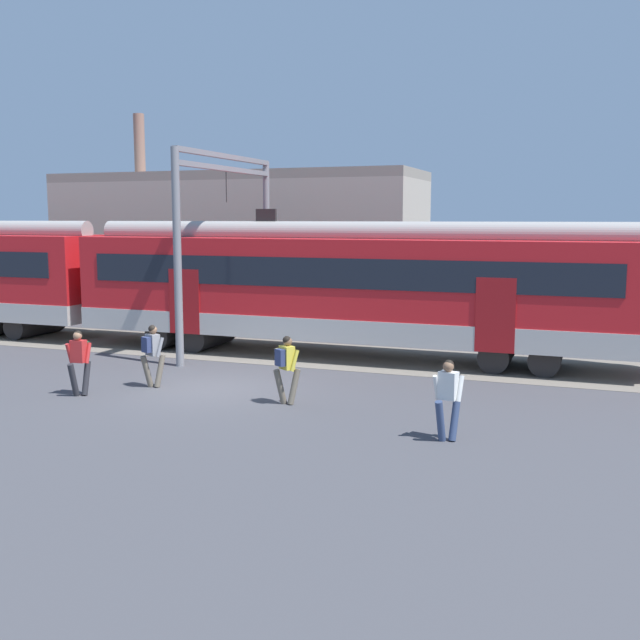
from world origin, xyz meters
name	(u,v)px	position (x,y,z in m)	size (l,w,h in m)	color
ground_plane	(211,389)	(0.00, 0.00, 0.00)	(160.00, 160.00, 0.00)	#424247
track_bed	(65,337)	(-9.21, 5.60, 0.01)	(80.00, 4.40, 0.01)	slate
pedestrian_red	(79,357)	(-2.72, -1.78, 0.99)	(0.53, 0.65, 1.67)	#28282D
pedestrian_grey	(152,350)	(-1.53, -0.36, 0.99)	(0.65, 0.58, 1.67)	#6B6051
pedestrian_yellow	(286,364)	(2.48, -0.81, 0.99)	(0.67, 0.54, 1.67)	#6B6051
pedestrian_white	(449,393)	(6.67, -2.41, 0.99)	(0.61, 0.61, 1.67)	navy
catenary_gantry	(227,222)	(-2.36, 5.60, 4.31)	(0.24, 6.64, 6.53)	gray
background_building	(237,245)	(-5.92, 13.38, 3.21)	(16.51, 5.00, 9.20)	#B2A899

